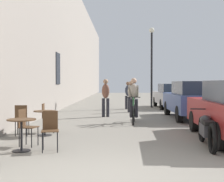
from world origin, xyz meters
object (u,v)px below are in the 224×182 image
(pedestrian_mid, at_px, (131,95))
(cafe_table_near, at_px, (21,128))
(street_lamp, at_px, (152,57))
(cafe_chair_mid_toward_wall, at_px, (22,118))
(parked_motorcycle, at_px, (207,130))
(cafe_chair_near_toward_street, at_px, (50,128))
(parked_car_third, at_px, (172,95))
(pedestrian_near, at_px, (106,96))
(pedestrian_far, at_px, (128,94))
(cyclist_on_bicycle, at_px, (134,102))
(cafe_table_mid, at_px, (45,118))
(cafe_chair_mid_toward_street, at_px, (47,116))
(cafe_chair_near_toward_wall, at_px, (26,125))
(parked_car_second, at_px, (193,99))

(pedestrian_mid, bearing_deg, cafe_table_near, -106.03)
(cafe_table_near, relative_size, street_lamp, 0.15)
(cafe_chair_mid_toward_wall, distance_m, parked_motorcycle, 5.12)
(cafe_chair_near_toward_street, height_order, cafe_chair_mid_toward_wall, same)
(cafe_table_near, distance_m, parked_car_third, 13.60)
(pedestrian_near, xyz_separation_m, pedestrian_far, (1.11, 4.20, -0.06))
(cyclist_on_bicycle, height_order, parked_car_third, cyclist_on_bicycle)
(street_lamp, distance_m, parked_motorcycle, 12.52)
(pedestrian_near, distance_m, pedestrian_mid, 2.59)
(cafe_table_mid, bearing_deg, cafe_table_near, -90.62)
(cafe_table_near, bearing_deg, pedestrian_near, 78.04)
(cafe_chair_mid_toward_wall, bearing_deg, cafe_chair_near_toward_street, -58.00)
(cafe_chair_mid_toward_street, xyz_separation_m, cyclist_on_bicycle, (2.78, 2.50, 0.29))
(cyclist_on_bicycle, bearing_deg, pedestrian_far, 90.48)
(cafe_chair_near_toward_wall, relative_size, cafe_chair_mid_toward_wall, 1.00)
(cafe_chair_near_toward_wall, xyz_separation_m, cafe_table_mid, (0.10, 1.56, 0.00))
(cyclist_on_bicycle, xyz_separation_m, parked_motorcycle, (1.55, -4.63, -0.41))
(pedestrian_near, height_order, parked_car_second, pedestrian_near)
(cafe_table_mid, xyz_separation_m, cafe_chair_mid_toward_street, (-0.08, 0.59, -0.00))
(cafe_table_mid, distance_m, pedestrian_near, 5.46)
(pedestrian_far, bearing_deg, cafe_table_mid, -105.73)
(pedestrian_far, bearing_deg, cafe_chair_mid_toward_wall, -109.17)
(pedestrian_mid, xyz_separation_m, parked_car_third, (2.55, 2.84, -0.14))
(street_lamp, bearing_deg, pedestrian_mid, -113.40)
(cafe_table_mid, relative_size, pedestrian_far, 0.45)
(cafe_table_near, xyz_separation_m, street_lamp, (4.16, 12.85, 2.59))
(cafe_chair_near_toward_street, xyz_separation_m, cafe_chair_mid_toward_street, (-0.68, 2.67, 0.00))
(cafe_chair_mid_toward_street, bearing_deg, cafe_table_near, -88.90)
(cafe_table_mid, bearing_deg, pedestrian_near, 73.58)
(cyclist_on_bicycle, relative_size, parked_car_second, 0.39)
(cafe_chair_near_toward_wall, xyz_separation_m, parked_motorcycle, (4.35, 0.03, -0.11))
(pedestrian_mid, distance_m, pedestrian_far, 1.91)
(cafe_chair_near_toward_street, relative_size, parked_car_second, 0.20)
(pedestrian_near, relative_size, parked_car_second, 0.38)
(pedestrian_mid, bearing_deg, parked_car_second, -49.58)
(cafe_chair_near_toward_street, relative_size, parked_car_third, 0.21)
(cafe_chair_near_toward_wall, bearing_deg, parked_car_third, 65.61)
(parked_car_second, bearing_deg, cafe_chair_mid_toward_wall, -142.15)
(cafe_chair_near_toward_street, height_order, street_lamp, street_lamp)
(pedestrian_mid, height_order, parked_motorcycle, pedestrian_mid)
(cafe_table_near, distance_m, cafe_table_mid, 2.16)
(pedestrian_mid, relative_size, parked_motorcycle, 0.75)
(pedestrian_far, bearing_deg, parked_car_second, -61.68)
(cafe_chair_mid_toward_wall, distance_m, parked_car_third, 12.01)
(cyclist_on_bicycle, xyz_separation_m, pedestrian_mid, (0.05, 4.42, 0.10))
(cafe_chair_mid_toward_street, distance_m, street_lamp, 11.25)
(parked_car_third, bearing_deg, street_lamp, 163.62)
(cafe_table_mid, xyz_separation_m, pedestrian_far, (2.65, 9.42, 0.37))
(cafe_table_mid, bearing_deg, parked_car_second, 40.63)
(cafe_table_mid, relative_size, parked_motorcycle, 0.34)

